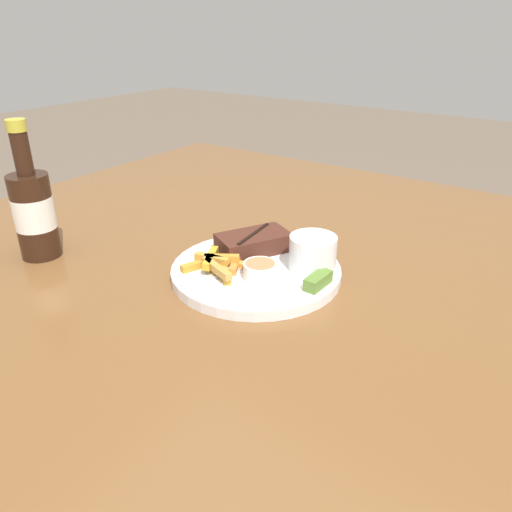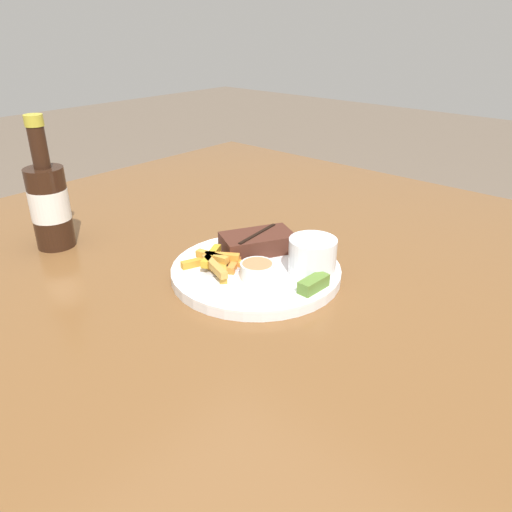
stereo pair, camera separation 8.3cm
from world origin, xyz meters
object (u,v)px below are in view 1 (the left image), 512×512
at_px(coleslaw_cup, 313,251).
at_px(fork_utensil, 216,276).
at_px(dinner_plate, 256,271).
at_px(pickle_spear, 317,282).
at_px(beer_bottle, 34,210).
at_px(steak_portion, 254,242).
at_px(dipping_sauce_cup, 260,270).
at_px(knife_utensil, 247,257).

height_order(coleslaw_cup, fork_utensil, coleslaw_cup).
bearing_deg(dinner_plate, pickle_spear, -91.73).
bearing_deg(beer_bottle, steak_portion, -57.82).
bearing_deg(beer_bottle, coleslaw_cup, -65.53).
relative_size(dipping_sauce_cup, fork_utensil, 0.44).
bearing_deg(steak_portion, dinner_plate, -141.22).
height_order(pickle_spear, beer_bottle, beer_bottle).
height_order(pickle_spear, knife_utensil, pickle_spear).
bearing_deg(knife_utensil, pickle_spear, -163.28).
bearing_deg(dinner_plate, dipping_sauce_cup, -135.82).
bearing_deg(pickle_spear, knife_utensil, 82.64).
distance_m(steak_portion, coleslaw_cup, 0.12).
xyz_separation_m(dinner_plate, knife_utensil, (0.02, 0.03, 0.01)).
relative_size(pickle_spear, knife_utensil, 0.35).
distance_m(dinner_plate, steak_portion, 0.07).
xyz_separation_m(coleslaw_cup, dipping_sauce_cup, (-0.08, 0.05, -0.02)).
bearing_deg(pickle_spear, steak_portion, 71.46).
relative_size(dinner_plate, coleslaw_cup, 3.65).
distance_m(dinner_plate, fork_utensil, 0.08).
distance_m(knife_utensil, beer_bottle, 0.39).
bearing_deg(pickle_spear, beer_bottle, 107.66).
distance_m(steak_portion, fork_utensil, 0.12).
xyz_separation_m(dinner_plate, coleslaw_cup, (0.05, -0.08, 0.04)).
height_order(steak_portion, knife_utensil, steak_portion).
relative_size(pickle_spear, beer_bottle, 0.23).
distance_m(coleslaw_cup, dipping_sauce_cup, 0.09).
bearing_deg(coleslaw_cup, steak_portion, 88.74).
distance_m(dinner_plate, knife_utensil, 0.04).
xyz_separation_m(steak_portion, dipping_sauce_cup, (-0.08, -0.07, -0.00)).
height_order(dinner_plate, steak_portion, steak_portion).
xyz_separation_m(steak_portion, knife_utensil, (-0.03, -0.01, -0.01)).
bearing_deg(pickle_spear, coleslaw_cup, 36.07).
bearing_deg(pickle_spear, dipping_sauce_cup, 106.05).
distance_m(coleslaw_cup, fork_utensil, 0.16).
bearing_deg(steak_portion, pickle_spear, -108.54).
xyz_separation_m(steak_portion, fork_utensil, (-0.12, -0.01, -0.01)).
bearing_deg(dinner_plate, fork_utensil, 154.56).
height_order(steak_portion, beer_bottle, beer_bottle).
height_order(steak_portion, fork_utensil, steak_portion).
height_order(coleslaw_cup, pickle_spear, coleslaw_cup).
relative_size(coleslaw_cup, knife_utensil, 0.50).
distance_m(steak_portion, beer_bottle, 0.40).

